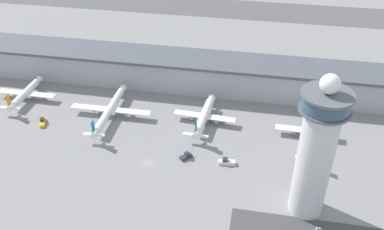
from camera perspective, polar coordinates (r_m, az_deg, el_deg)
name	(u,v)px	position (r m, az deg, el deg)	size (l,w,h in m)	color
ground_plane	(148,163)	(191.43, -5.85, -6.38)	(1000.00, 1000.00, 0.00)	gray
terminal_building	(180,71)	(242.48, -1.54, 5.89)	(244.96, 25.00, 18.10)	#A3A8B2
runway_strip	(213,8)	(362.62, 2.82, 14.10)	(367.43, 44.00, 0.01)	#515154
control_tower	(316,150)	(157.64, 16.26, -4.53)	(17.60, 17.60, 59.15)	silver
airplane_gate_alpha	(26,93)	(248.21, -21.30, 2.72)	(32.61, 32.49, 12.06)	white
airplane_gate_bravo	(110,110)	(221.11, -10.90, 0.70)	(41.73, 45.63, 12.07)	white
airplane_gate_charlie	(204,116)	(212.77, 1.63, -0.14)	(31.44, 36.10, 13.20)	white
airplane_gate_delta	(307,131)	(209.97, 15.12, -2.04)	(30.15, 43.93, 12.46)	white
service_truck_catering	(226,162)	(189.90, 4.62, -6.26)	(7.64, 3.10, 3.08)	black
service_truck_fuel	(43,122)	(226.51, -19.31, -0.89)	(5.05, 7.71, 2.83)	black
service_truck_baggage	(186,156)	(192.46, -0.78, -5.53)	(5.64, 5.71, 2.74)	black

